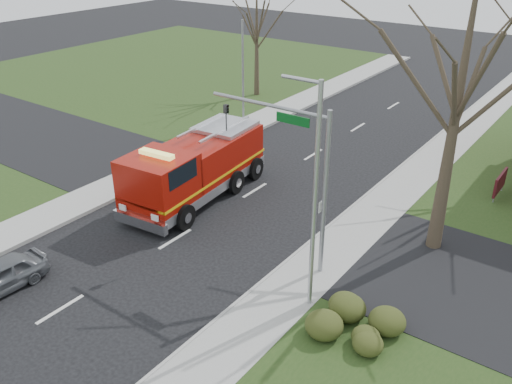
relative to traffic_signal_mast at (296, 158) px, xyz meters
The scene contains 11 objects.
ground 7.18m from the traffic_signal_mast, 163.94° to the right, with size 120.00×120.00×0.00m, color black.
sidewalk_right 4.97m from the traffic_signal_mast, 56.58° to the right, with size 2.40×80.00×0.15m, color gray.
sidewalk_left 12.41m from the traffic_signal_mast, behind, with size 2.40×80.00×0.15m, color gray.
health_center_sign 12.79m from the traffic_signal_mast, 64.32° to the left, with size 0.12×2.00×1.40m.
hedge_corner 6.14m from the traffic_signal_mast, 33.41° to the right, with size 2.80×2.00×0.90m, color #2A3112.
bare_tree_near 6.78m from the traffic_signal_mast, 46.37° to the left, with size 6.00×6.00×12.00m.
bare_tree_left 23.97m from the traffic_signal_mast, 129.43° to the left, with size 4.50×4.50×9.00m.
traffic_signal_mast is the anchor object (origin of this frame).
streetlight_pole 2.78m from the traffic_signal_mast, 46.02° to the right, with size 1.48×0.16×8.40m.
utility_pole_far 17.38m from the traffic_signal_mast, 133.85° to the left, with size 0.14×0.14×7.00m, color gray.
fire_engine 8.11m from the traffic_signal_mast, 163.60° to the left, with size 3.93×8.81×3.45m.
Camera 1 is at (14.94, -14.50, 12.60)m, focal length 38.00 mm.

